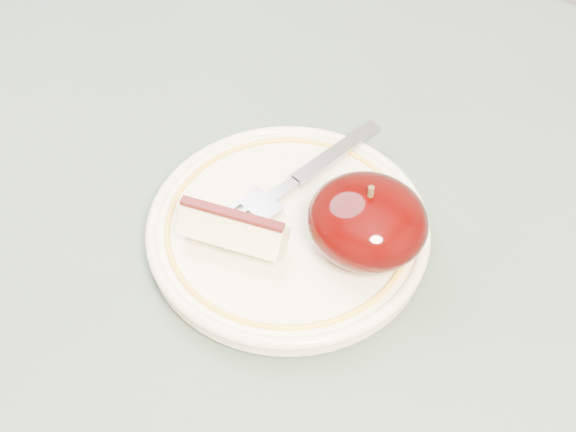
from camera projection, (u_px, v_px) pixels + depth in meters
The scene contains 5 objects.
table at pixel (271, 395), 0.59m from camera, with size 0.90×0.90×0.75m.
plate at pixel (288, 229), 0.56m from camera, with size 0.20×0.20×0.02m.
apple_half at pixel (367, 221), 0.53m from camera, with size 0.08×0.08×0.06m.
apple_wedge at pixel (233, 230), 0.53m from camera, with size 0.08×0.04×0.03m.
fork at pixel (294, 182), 0.58m from camera, with size 0.07×0.16×0.00m.
Camera 1 is at (0.15, -0.24, 1.20)m, focal length 50.00 mm.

